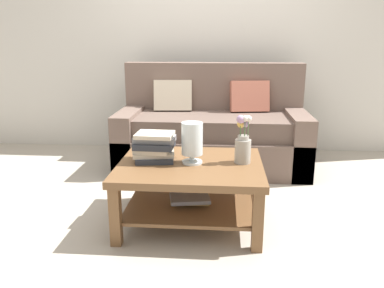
{
  "coord_description": "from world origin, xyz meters",
  "views": [
    {
      "loc": [
        0.21,
        -3.01,
        1.32
      ],
      "look_at": [
        -0.01,
        -0.26,
        0.56
      ],
      "focal_mm": 36.06,
      "sensor_mm": 36.0,
      "label": 1
    }
  ],
  "objects": [
    {
      "name": "couch",
      "position": [
        0.11,
        0.92,
        0.36
      ],
      "size": [
        1.91,
        0.9,
        1.06
      ],
      "color": "brown",
      "rests_on": "ground"
    },
    {
      "name": "back_wall",
      "position": [
        0.0,
        1.65,
        1.35
      ],
      "size": [
        6.4,
        0.12,
        2.7
      ],
      "primitive_type": "cube",
      "color": "beige",
      "rests_on": "ground"
    },
    {
      "name": "coffee_table",
      "position": [
        -0.01,
        -0.41,
        0.33
      ],
      "size": [
        1.02,
        0.85,
        0.46
      ],
      "color": "brown",
      "rests_on": "ground"
    },
    {
      "name": "ground_plane",
      "position": [
        0.0,
        0.0,
        0.0
      ],
      "size": [
        10.0,
        10.0,
        0.0
      ],
      "primitive_type": "plane",
      "color": "#ADA393"
    },
    {
      "name": "book_stack_main",
      "position": [
        -0.28,
        -0.38,
        0.56
      ],
      "size": [
        0.32,
        0.26,
        0.21
      ],
      "color": "#2D333D",
      "rests_on": "coffee_table"
    },
    {
      "name": "glass_hurricane_vase",
      "position": [
        0.0,
        -0.4,
        0.62
      ],
      "size": [
        0.15,
        0.15,
        0.29
      ],
      "color": "silver",
      "rests_on": "coffee_table"
    },
    {
      "name": "flower_pitcher",
      "position": [
        0.36,
        -0.37,
        0.6
      ],
      "size": [
        0.11,
        0.11,
        0.35
      ],
      "color": "#9E998E",
      "rests_on": "coffee_table"
    }
  ]
}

